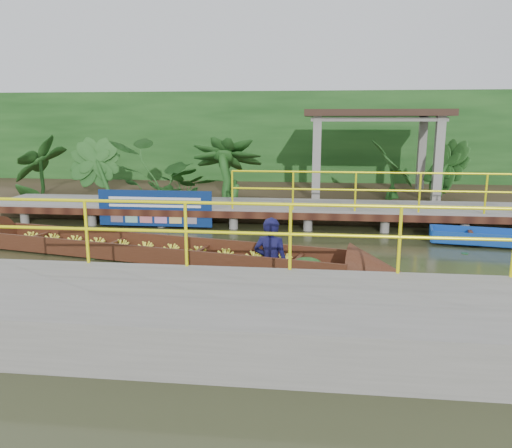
# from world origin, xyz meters

# --- Properties ---
(ground) EXTENTS (80.00, 80.00, 0.00)m
(ground) POSITION_xyz_m (0.00, 0.00, 0.00)
(ground) COLOR #2C3219
(ground) RESTS_ON ground
(land_strip) EXTENTS (30.00, 8.00, 0.45)m
(land_strip) POSITION_xyz_m (0.00, 7.50, 0.23)
(land_strip) COLOR #342A1A
(land_strip) RESTS_ON ground
(far_dock) EXTENTS (16.00, 2.06, 1.66)m
(far_dock) POSITION_xyz_m (0.02, 3.43, 0.48)
(far_dock) COLOR slate
(far_dock) RESTS_ON ground
(near_dock) EXTENTS (18.00, 2.40, 1.73)m
(near_dock) POSITION_xyz_m (1.00, -4.20, 0.30)
(near_dock) COLOR slate
(near_dock) RESTS_ON ground
(pavilion) EXTENTS (4.40, 3.00, 3.00)m
(pavilion) POSITION_xyz_m (3.00, 6.30, 2.82)
(pavilion) COLOR slate
(pavilion) RESTS_ON ground
(foliage_backdrop) EXTENTS (30.00, 0.80, 4.00)m
(foliage_backdrop) POSITION_xyz_m (0.00, 10.00, 2.00)
(foliage_backdrop) COLOR #154014
(foliage_backdrop) RESTS_ON ground
(vendor_boat) EXTENTS (10.29, 3.12, 2.34)m
(vendor_boat) POSITION_xyz_m (-1.83, -0.48, 0.27)
(vendor_boat) COLOR #3D1E10
(vendor_boat) RESTS_ON ground
(blue_banner) EXTENTS (3.13, 0.04, 0.98)m
(blue_banner) POSITION_xyz_m (-3.10, 2.48, 0.56)
(blue_banner) COLOR navy
(blue_banner) RESTS_ON ground
(tropical_plants) EXTENTS (14.44, 1.44, 1.79)m
(tropical_plants) POSITION_xyz_m (-1.75, 5.30, 1.35)
(tropical_plants) COLOR #154014
(tropical_plants) RESTS_ON ground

